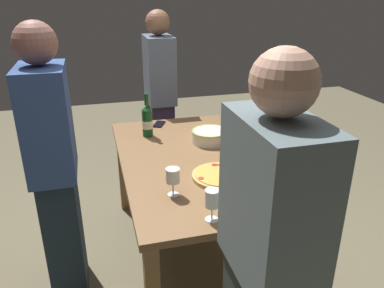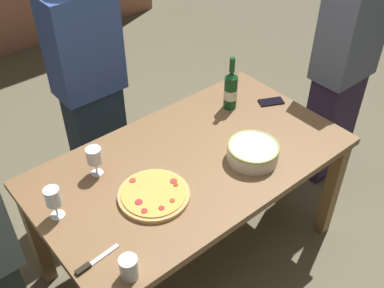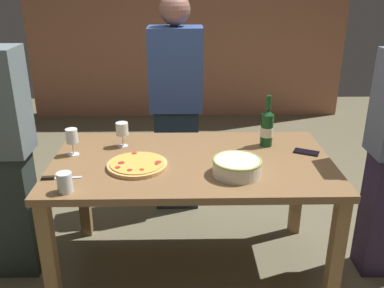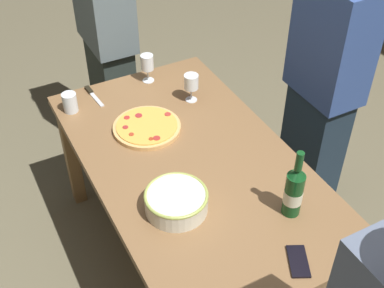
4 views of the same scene
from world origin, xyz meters
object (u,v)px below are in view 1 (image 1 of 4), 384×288
wine_glass_near_pizza (173,177)px  wine_glass_by_bottle (212,200)px  pizza (221,176)px  person_guest_right (55,169)px  pizza_knife (275,211)px  dining_table (192,171)px  cell_phone (159,124)px  wine_bottle (147,121)px  cup_amber (293,190)px  serving_bowl (210,135)px  person_host (267,267)px  person_guest_left (160,99)px

wine_glass_near_pizza → wine_glass_by_bottle: (-0.27, -0.13, 0.00)m
pizza → wine_glass_near_pizza: bearing=111.0°
person_guest_right → wine_glass_by_bottle: bearing=-46.2°
wine_glass_by_bottle → pizza_knife: wine_glass_by_bottle is taller
dining_table → cell_phone: cell_phone is taller
pizza → wine_bottle: wine_bottle is taller
wine_glass_by_bottle → cup_amber: 0.47m
cup_amber → pizza_knife: size_ratio=0.50×
pizza → serving_bowl: bearing=-11.1°
person_host → pizza: bearing=-6.5°
cell_phone → person_guest_left: size_ratio=0.09×
wine_bottle → person_guest_right: person_guest_right is taller
pizza_knife → pizza: bearing=18.9°
cell_phone → pizza_knife: pizza_knife is taller
dining_table → pizza: pizza is taller
wine_bottle → pizza: bearing=-158.6°
serving_bowl → pizza_knife: 0.95m
serving_bowl → cell_phone: bearing=32.1°
wine_glass_near_pizza → person_guest_right: 0.69m
person_guest_left → person_guest_right: (-1.31, 0.85, 0.02)m
dining_table → wine_glass_by_bottle: bearing=172.5°
wine_glass_near_pizza → pizza: bearing=-69.0°
pizza → pizza_knife: 0.43m
serving_bowl → person_host: bearing=171.1°
wine_glass_by_bottle → dining_table: bearing=-7.5°
cell_phone → wine_bottle: bearing=87.1°
dining_table → wine_bottle: (0.46, 0.21, 0.21)m
wine_bottle → pizza_knife: (-1.18, -0.44, -0.11)m
cell_phone → pizza_knife: bearing=129.3°
cup_amber → person_guest_right: 1.30m
cell_phone → wine_glass_near_pizza: bearing=109.9°
person_guest_left → wine_glass_by_bottle: bearing=-2.4°
cell_phone → person_guest_right: size_ratio=0.09×
wine_bottle → cup_amber: (-1.09, -0.58, -0.07)m
serving_bowl → wine_glass_near_pizza: size_ratio=1.71×
pizza → person_guest_left: 1.52m
serving_bowl → person_guest_right: person_guest_right is taller
wine_bottle → person_guest_left: bearing=-17.4°
wine_bottle → wine_glass_near_pizza: wine_bottle is taller
pizza → person_guest_right: person_guest_right is taller
cell_phone → serving_bowl: bearing=148.7°
wine_glass_by_bottle → person_guest_left: person_guest_left is taller
dining_table → wine_glass_near_pizza: wine_glass_near_pizza is taller
cup_amber → pizza_knife: 0.17m
person_host → wine_glass_by_bottle: bearing=10.5°
pizza → person_guest_left: size_ratio=0.21×
wine_glass_near_pizza → cell_phone: wine_glass_near_pizza is taller
wine_bottle → person_guest_left: person_guest_left is taller
serving_bowl → wine_bottle: size_ratio=0.82×
cup_amber → person_guest_left: person_guest_left is taller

